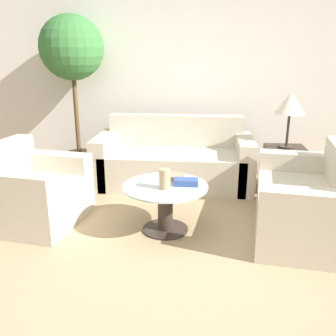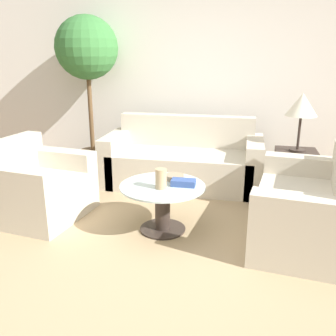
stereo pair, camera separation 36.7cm
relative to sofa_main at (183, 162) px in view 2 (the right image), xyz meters
name	(u,v)px [view 2 (the right image)]	position (x,y,z in m)	size (l,w,h in m)	color
ground_plane	(152,263)	(0.08, -1.97, -0.28)	(14.00, 14.00, 0.00)	brown
wall_back	(198,77)	(0.08, 0.71, 1.02)	(10.00, 0.06, 2.60)	white
rug	(163,229)	(0.03, -1.37, -0.28)	(3.56, 3.58, 0.01)	tan
sofa_main	(183,162)	(0.00, 0.00, 0.00)	(1.96, 0.87, 0.85)	beige
armchair	(37,189)	(-1.30, -1.31, 0.00)	(0.92, 1.00, 0.81)	beige
loveseat	(312,211)	(1.38, -1.29, 0.00)	(0.99, 1.45, 0.83)	beige
coffee_table	(163,202)	(0.03, -1.37, 0.01)	(0.80, 0.80, 0.46)	#332823
side_table	(295,173)	(1.36, -0.13, -0.02)	(0.47, 0.47, 0.54)	#332823
table_lamp	(302,106)	(1.36, -0.13, 0.78)	(0.35, 0.35, 0.67)	#332823
potted_plant	(87,56)	(-1.36, 0.30, 1.30)	(0.83, 0.83, 2.11)	brown
vase	(161,179)	(0.04, -1.45, 0.27)	(0.10, 0.10, 0.18)	tan
bowl	(175,177)	(0.11, -1.19, 0.20)	(0.18, 0.18, 0.05)	gray
book_stack	(183,183)	(0.23, -1.34, 0.20)	(0.22, 0.13, 0.06)	#334C8C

